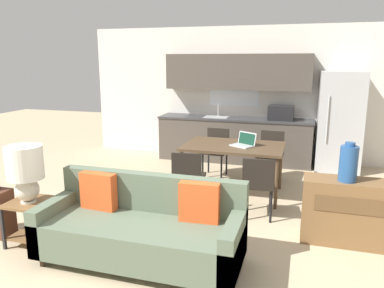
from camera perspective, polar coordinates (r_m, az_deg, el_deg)
ground_plane at (r=3.93m, az=-5.97°, el=-18.45°), size 20.00×20.00×0.00m
wall_back at (r=7.87m, az=7.04°, el=7.64°), size 6.40×0.07×2.70m
kitchen_counter at (r=7.63m, az=6.68°, el=3.64°), size 3.08×0.65×2.15m
refrigerator at (r=7.42m, az=21.57°, el=3.17°), size 0.78×0.74×1.83m
dining_table at (r=5.70m, az=6.35°, el=-0.78°), size 1.49×0.97×0.77m
couch at (r=3.94m, az=-7.55°, el=-12.68°), size 2.05×0.80×0.86m
side_table at (r=4.61m, az=-23.21°, el=-9.92°), size 0.46×0.46×0.50m
table_lamp at (r=4.41m, az=-24.07°, el=-3.49°), size 0.39×0.39×0.63m
credenza at (r=4.61m, az=24.22°, el=-9.57°), size 1.24×0.39×0.74m
vase at (r=4.38m, az=22.74°, el=-2.72°), size 0.19×0.19×0.43m
dining_chair_far_right at (r=6.54m, az=11.88°, el=-1.25°), size 0.45×0.45×0.84m
dining_chair_near_left at (r=5.12m, az=-0.57°, el=-4.87°), size 0.47×0.47×0.84m
dining_chair_far_left at (r=6.66m, az=3.68°, el=-0.74°), size 0.44×0.44×0.84m
dining_chair_near_right at (r=4.90m, az=10.06°, el=-5.85°), size 0.46×0.46×0.84m
laptop at (r=5.64m, az=7.96°, el=0.20°), size 0.40×0.38×0.20m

